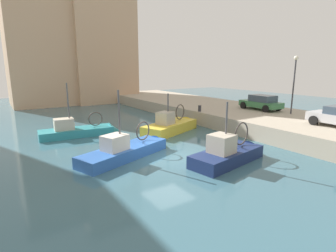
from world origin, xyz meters
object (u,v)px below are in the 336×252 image
object	(u,v)px
fishing_boat_teal	(82,134)
mooring_bollard_mid	(200,108)
fishing_boat_blue	(129,154)
parked_car_green	(261,102)
fishing_boat_navy	(231,158)
quay_streetlamp	(295,75)
fishing_boat_yellow	(173,130)

from	to	relation	value
fishing_boat_teal	mooring_bollard_mid	size ratio (longest dim) A/B	11.28
fishing_boat_blue	mooring_bollard_mid	world-z (taller)	fishing_boat_blue
fishing_boat_blue	parked_car_green	size ratio (longest dim) A/B	1.70
fishing_boat_navy	fishing_boat_blue	size ratio (longest dim) A/B	0.85
fishing_boat_teal	mooring_bollard_mid	world-z (taller)	fishing_boat_teal
fishing_boat_blue	parked_car_green	bearing A→B (deg)	8.96
fishing_boat_navy	fishing_boat_teal	bearing A→B (deg)	117.07
parked_car_green	mooring_bollard_mid	bearing A→B (deg)	156.34
fishing_boat_navy	mooring_bollard_mid	distance (m)	9.92
fishing_boat_teal	parked_car_green	world-z (taller)	fishing_boat_teal
fishing_boat_navy	parked_car_green	bearing A→B (deg)	30.99
fishing_boat_navy	mooring_bollard_mid	world-z (taller)	fishing_boat_navy
fishing_boat_teal	fishing_boat_blue	size ratio (longest dim) A/B	0.92
fishing_boat_teal	fishing_boat_navy	xyz separation A→B (m)	(5.30, -10.37, 0.03)
fishing_boat_blue	mooring_bollard_mid	xyz separation A→B (m)	(9.23, 4.70, 1.36)
parked_car_green	mooring_bollard_mid	world-z (taller)	parked_car_green
fishing_boat_teal	quay_streetlamp	xyz separation A→B (m)	(15.79, -7.14, 4.34)
fishing_boat_yellow	fishing_boat_teal	world-z (taller)	fishing_boat_teal
fishing_boat_yellow	fishing_boat_blue	world-z (taller)	fishing_boat_blue
fishing_boat_navy	mooring_bollard_mid	bearing A→B (deg)	60.53
fishing_boat_navy	quay_streetlamp	bearing A→B (deg)	17.16
fishing_boat_yellow	parked_car_green	xyz separation A→B (m)	(9.00, -1.47, 1.79)
fishing_boat_navy	quay_streetlamp	size ratio (longest dim) A/B	1.18
fishing_boat_yellow	mooring_bollard_mid	world-z (taller)	fishing_boat_yellow
fishing_boat_yellow	fishing_boat_blue	size ratio (longest dim) A/B	0.93
mooring_bollard_mid	quay_streetlamp	distance (m)	8.31
fishing_boat_teal	fishing_boat_navy	distance (m)	11.65
fishing_boat_teal	mooring_bollard_mid	distance (m)	10.39
fishing_boat_teal	fishing_boat_blue	xyz separation A→B (m)	(0.91, -6.51, -0.00)
fishing_boat_yellow	fishing_boat_teal	xyz separation A→B (m)	(-6.58, 2.73, 0.00)
fishing_boat_yellow	fishing_boat_blue	xyz separation A→B (m)	(-5.67, -3.78, 0.00)
parked_car_green	mooring_bollard_mid	distance (m)	5.96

